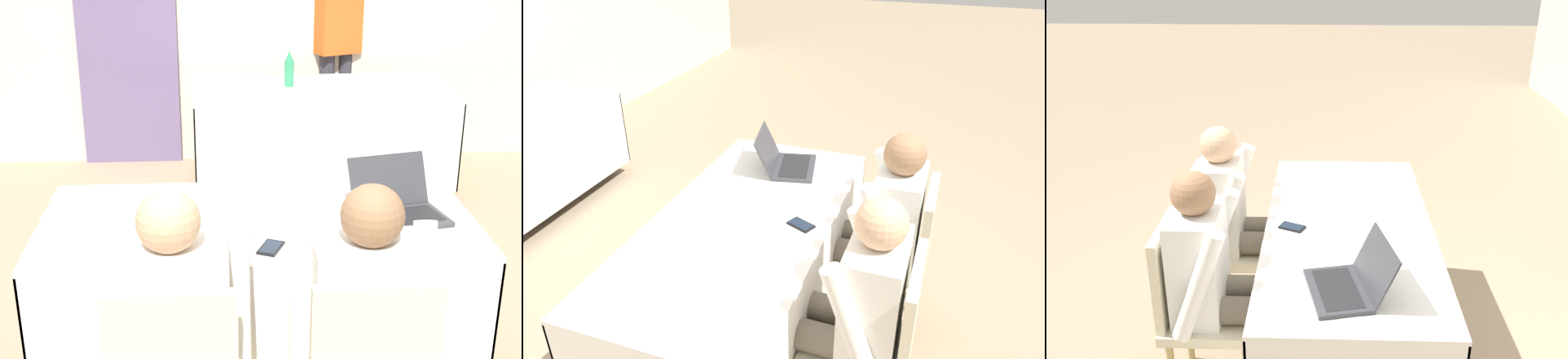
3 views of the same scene
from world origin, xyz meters
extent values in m
plane|color=gray|center=(0.00, 0.00, 0.00)|extent=(24.00, 24.00, 0.00)
cube|color=white|center=(0.00, 0.00, 0.74)|extent=(1.77, 0.83, 0.02)
cube|color=white|center=(0.00, -0.41, 0.42)|extent=(1.77, 0.01, 0.62)
cube|color=white|center=(0.00, 0.41, 0.42)|extent=(1.77, 0.01, 0.62)
cube|color=white|center=(-0.88, 0.00, 0.42)|extent=(0.01, 0.83, 0.62)
cylinder|color=#333333|center=(0.00, 0.00, 0.06)|extent=(0.06, 0.06, 0.12)
cube|color=#333338|center=(0.59, -0.07, 0.76)|extent=(0.38, 0.29, 0.02)
cube|color=black|center=(0.59, -0.07, 0.77)|extent=(0.33, 0.22, 0.00)
cube|color=#333338|center=(0.55, 0.09, 0.87)|extent=(0.35, 0.17, 0.20)
cube|color=black|center=(0.55, 0.09, 0.87)|extent=(0.32, 0.14, 0.17)
cube|color=black|center=(0.03, -0.28, 0.76)|extent=(0.12, 0.14, 0.01)
cube|color=#192333|center=(0.03, -0.28, 0.76)|extent=(0.10, 0.13, 0.00)
cube|color=white|center=(0.46, -0.10, 0.75)|extent=(0.33, 0.36, 0.00)
cube|color=white|center=(-0.01, 0.00, 0.75)|extent=(0.26, 0.33, 0.00)
cube|color=white|center=(0.63, -0.08, 0.75)|extent=(0.32, 0.36, 0.00)
cylinder|color=tan|center=(-0.14, -0.47, 0.20)|extent=(0.04, 0.04, 0.40)
cylinder|color=tan|center=(-0.49, -0.47, 0.20)|extent=(0.04, 0.04, 0.40)
cylinder|color=tan|center=(-0.14, -0.82, 0.20)|extent=(0.04, 0.04, 0.40)
cylinder|color=tan|center=(-0.49, -0.82, 0.20)|extent=(0.04, 0.04, 0.40)
cube|color=beige|center=(-0.31, -0.65, 0.43)|extent=(0.44, 0.44, 0.05)
cube|color=beige|center=(-0.31, -0.85, 0.68)|extent=(0.40, 0.04, 0.45)
cylinder|color=tan|center=(0.14, -0.47, 0.20)|extent=(0.04, 0.04, 0.40)
cylinder|color=tan|center=(0.14, -0.82, 0.20)|extent=(0.04, 0.04, 0.40)
cube|color=beige|center=(0.31, -0.65, 0.43)|extent=(0.44, 0.44, 0.05)
cube|color=beige|center=(0.31, -0.85, 0.68)|extent=(0.40, 0.04, 0.45)
cylinder|color=#665B4C|center=(-0.22, -0.52, 0.52)|extent=(0.13, 0.42, 0.13)
cylinder|color=#665B4C|center=(-0.40, -0.52, 0.52)|extent=(0.13, 0.42, 0.13)
cylinder|color=#665B4C|center=(-0.22, -0.34, 0.23)|extent=(0.10, 0.10, 0.45)
cylinder|color=#665B4C|center=(-0.40, -0.34, 0.23)|extent=(0.10, 0.10, 0.45)
cube|color=silver|center=(-0.31, -0.70, 0.71)|extent=(0.36, 0.22, 0.52)
cylinder|color=silver|center=(-0.10, -0.66, 0.72)|extent=(0.08, 0.26, 0.54)
cylinder|color=silver|center=(-0.52, -0.66, 0.72)|extent=(0.08, 0.26, 0.54)
sphere|color=tan|center=(-0.31, -0.70, 1.06)|extent=(0.20, 0.20, 0.20)
cylinder|color=#665B4C|center=(0.40, -0.52, 0.52)|extent=(0.13, 0.42, 0.13)
cylinder|color=#665B4C|center=(0.22, -0.52, 0.52)|extent=(0.13, 0.42, 0.13)
cylinder|color=#665B4C|center=(0.22, -0.34, 0.23)|extent=(0.10, 0.10, 0.45)
cube|color=white|center=(0.31, -0.70, 0.71)|extent=(0.36, 0.22, 0.52)
cylinder|color=white|center=(0.52, -0.66, 0.72)|extent=(0.08, 0.26, 0.54)
cylinder|color=white|center=(0.10, -0.66, 0.72)|extent=(0.08, 0.26, 0.54)
sphere|color=#8C6647|center=(0.31, -0.70, 1.06)|extent=(0.20, 0.20, 0.20)
camera|label=1|loc=(-0.16, -2.70, 1.97)|focal=50.00mm
camera|label=2|loc=(-1.89, -0.88, 2.06)|focal=35.00mm
camera|label=3|loc=(2.59, -0.12, 2.11)|focal=40.00mm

